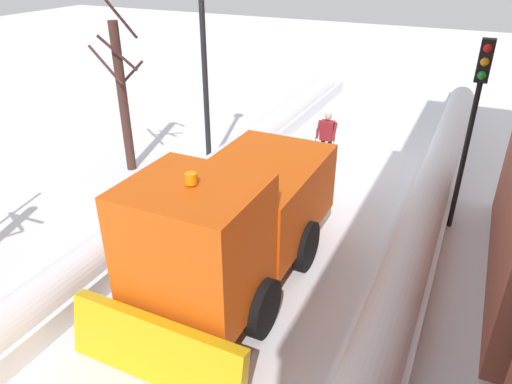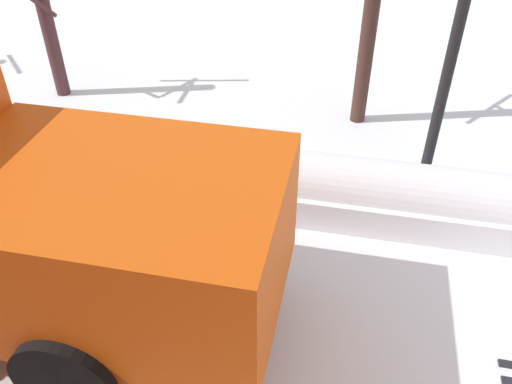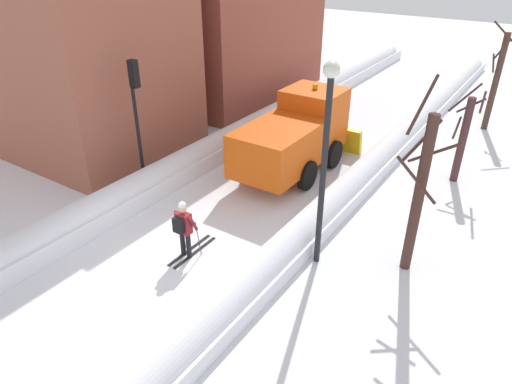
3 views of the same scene
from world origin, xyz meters
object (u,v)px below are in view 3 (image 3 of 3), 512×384
object	(u,v)px
street_lamp	(325,146)
skier	(184,227)
bare_tree_far	(496,81)
bare_tree_near	(419,192)
bare_tree_mid	(463,137)
plow_truck	(296,135)
traffic_light_pole	(136,102)

from	to	relation	value
street_lamp	skier	bearing A→B (deg)	-149.29
skier	bare_tree_far	world-z (taller)	bare_tree_far
skier	street_lamp	xyz separation A→B (m)	(3.21, 1.91, 2.52)
street_lamp	bare_tree_near	distance (m)	2.70
skier	bare_tree_mid	distance (m)	10.64
plow_truck	traffic_light_pole	bearing A→B (deg)	-132.36
traffic_light_pole	bare_tree_mid	xyz separation A→B (m)	(9.28, 6.81, -1.47)
street_lamp	bare_tree_far	world-z (taller)	street_lamp
plow_truck	bare_tree_mid	xyz separation A→B (m)	(5.44, 2.60, 0.27)
traffic_light_pole	skier	bearing A→B (deg)	-30.93
bare_tree_near	skier	bearing A→B (deg)	-150.59
plow_truck	skier	world-z (taller)	plow_truck
street_lamp	bare_tree_mid	xyz separation A→B (m)	(2.03, 7.33, -1.78)
bare_tree_mid	traffic_light_pole	bearing A→B (deg)	-143.74
skier	bare_tree_near	world-z (taller)	bare_tree_near
plow_truck	skier	bearing A→B (deg)	-88.25
skier	street_lamp	distance (m)	4.50
skier	traffic_light_pole	size ratio (longest dim) A/B	0.39
bare_tree_near	bare_tree_far	xyz separation A→B (m)	(-0.22, 12.55, -0.05)
traffic_light_pole	bare_tree_far	distance (m)	16.08
bare_tree_near	traffic_light_pole	bearing A→B (deg)	-176.30
traffic_light_pole	bare_tree_near	size ratio (longest dim) A/B	0.88
bare_tree_near	bare_tree_far	bearing A→B (deg)	91.01
bare_tree_near	street_lamp	bearing A→B (deg)	-152.57
street_lamp	plow_truck	bearing A→B (deg)	125.79
plow_truck	bare_tree_mid	distance (m)	6.04
bare_tree_mid	bare_tree_far	distance (m)	6.37
traffic_light_pole	bare_tree_near	world-z (taller)	bare_tree_near
skier	street_lamp	bearing A→B (deg)	30.71
plow_truck	skier	distance (m)	6.66
plow_truck	bare_tree_near	bearing A→B (deg)	-32.86
skier	traffic_light_pole	world-z (taller)	traffic_light_pole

